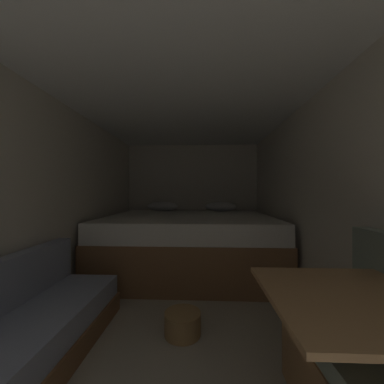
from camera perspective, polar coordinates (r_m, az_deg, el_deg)
name	(u,v)px	position (r m, az deg, el deg)	size (l,w,h in m)	color
ground_plane	(181,320)	(2.41, -2.80, -29.71)	(6.85, 6.85, 0.00)	#A39984
wall_back	(192,198)	(4.54, 0.08, -1.59)	(2.68, 0.05, 2.15)	beige
wall_left	(44,205)	(2.58, -33.38, -2.70)	(0.05, 4.85, 2.15)	beige
wall_right	(326,205)	(2.37, 30.80, -2.93)	(0.05, 4.85, 2.15)	beige
ceiling_slab	(181,88)	(2.31, -2.80, 24.97)	(2.68, 4.85, 0.05)	white
bed	(189,242)	(3.57, -0.67, -12.52)	(2.46, 1.99, 1.02)	brown
dinette_table	(360,318)	(1.29, 36.86, -24.32)	(0.76, 0.70, 0.75)	#9E7247
wicker_basket	(183,323)	(2.18, -2.39, -30.36)	(0.31, 0.31, 0.18)	olive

